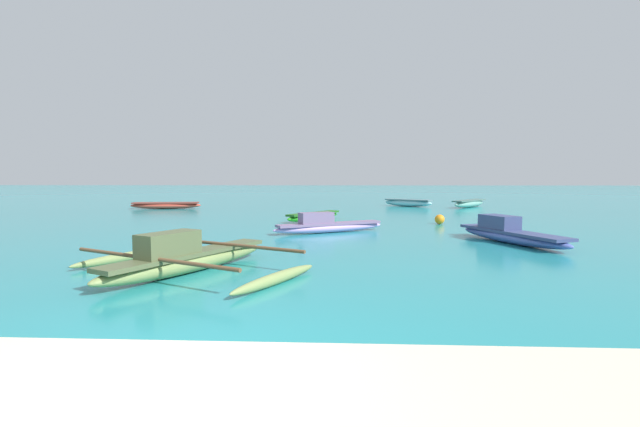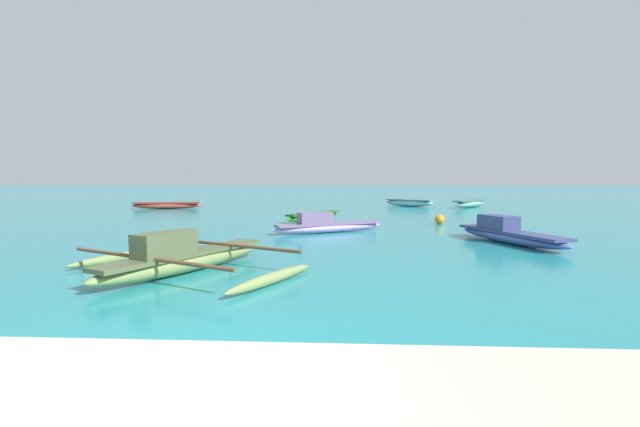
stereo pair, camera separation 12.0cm
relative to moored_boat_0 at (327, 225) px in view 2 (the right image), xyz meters
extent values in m
plane|color=teal|center=(-1.22, -10.94, -0.24)|extent=(240.00, 240.00, 0.00)
ellipsoid|color=#CD9DE6|center=(0.08, 0.04, -0.08)|extent=(3.79, 2.41, 0.33)
cube|color=slate|center=(0.08, 0.04, 0.04)|extent=(3.49, 2.24, 0.08)
cube|color=slate|center=(-0.36, -0.20, 0.27)|extent=(1.20, 0.93, 0.36)
ellipsoid|color=#27961C|center=(-0.70, 4.00, -0.06)|extent=(2.31, 3.10, 0.36)
cube|color=#225F1C|center=(-0.70, 4.00, 0.08)|extent=(2.14, 2.86, 0.08)
ellipsoid|color=#819353|center=(-2.45, -6.16, -0.05)|extent=(2.35, 3.96, 0.39)
cube|color=#545D3A|center=(-2.45, -6.16, 0.11)|extent=(2.19, 3.65, 0.08)
cube|color=#545D3A|center=(-2.68, -6.62, 0.36)|extent=(0.94, 1.25, 0.43)
cylinder|color=brown|center=(-2.03, -5.32, 0.17)|extent=(3.61, 1.85, 0.07)
cylinder|color=brown|center=(-2.87, -6.99, 0.17)|extent=(3.61, 1.85, 0.07)
ellipsoid|color=#819353|center=(-4.24, -5.26, -0.14)|extent=(1.24, 2.21, 0.20)
ellipsoid|color=#819353|center=(-0.66, -7.05, -0.14)|extent=(1.24, 2.21, 0.20)
ellipsoid|color=#4F62B6|center=(5.19, -2.10, -0.07)|extent=(2.06, 3.98, 0.35)
cube|color=#384271|center=(5.19, -2.10, 0.07)|extent=(1.92, 3.67, 0.08)
cube|color=#384271|center=(5.02, -1.63, 0.30)|extent=(0.96, 1.26, 0.39)
ellipsoid|color=#6EAB9C|center=(8.59, 13.21, -0.01)|extent=(3.09, 3.56, 0.47)
cube|color=#496A62|center=(8.59, 13.21, 0.19)|extent=(2.86, 3.29, 0.08)
ellipsoid|color=#91CBD8|center=(4.85, 13.86, -0.01)|extent=(3.11, 2.49, 0.47)
cube|color=slate|center=(4.85, 13.86, 0.19)|extent=(2.88, 2.31, 0.08)
ellipsoid|color=#CB4736|center=(-10.02, 10.95, -0.05)|extent=(4.18, 1.41, 0.40)
cube|color=brown|center=(-10.02, 10.95, 0.11)|extent=(3.85, 1.33, 0.08)
sphere|color=orange|center=(4.36, 2.89, -0.05)|extent=(0.38, 0.38, 0.38)
camera|label=1|loc=(0.41, -14.16, 1.54)|focal=24.00mm
camera|label=2|loc=(0.53, -14.15, 1.54)|focal=24.00mm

